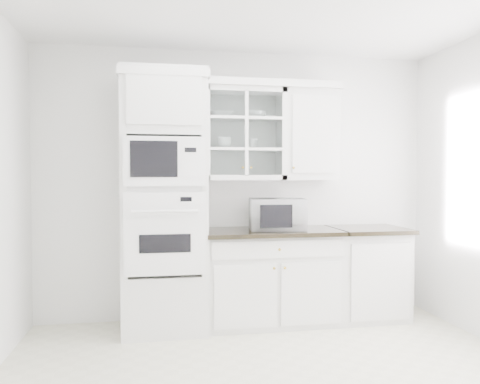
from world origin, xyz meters
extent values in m
cube|color=white|center=(0.00, 1.74, 1.35)|extent=(4.00, 0.02, 2.70)
cube|color=silver|center=(-0.75, 1.43, 1.20)|extent=(0.76, 0.65, 2.40)
cube|color=white|center=(-0.75, 1.09, 0.94)|extent=(0.70, 0.03, 0.72)
cube|color=black|center=(-0.75, 1.07, 0.86)|extent=(0.44, 0.01, 0.16)
cube|color=white|center=(-0.75, 1.09, 1.56)|extent=(0.70, 0.03, 0.43)
cube|color=black|center=(-0.84, 1.07, 1.58)|extent=(0.40, 0.01, 0.31)
cube|color=silver|center=(0.28, 1.45, 0.44)|extent=(1.30, 0.60, 0.88)
cube|color=black|center=(0.28, 1.42, 0.90)|extent=(1.32, 0.67, 0.04)
cube|color=silver|center=(1.28, 1.45, 0.44)|extent=(0.70, 0.60, 0.88)
cube|color=black|center=(1.28, 1.42, 0.90)|extent=(0.72, 0.67, 0.04)
cube|color=silver|center=(0.03, 1.58, 1.85)|extent=(0.80, 0.33, 0.90)
cube|color=silver|center=(0.03, 1.58, 1.70)|extent=(0.74, 0.29, 0.02)
cube|color=silver|center=(0.03, 1.58, 2.00)|extent=(0.74, 0.29, 0.02)
cube|color=silver|center=(0.71, 1.58, 1.85)|extent=(0.55, 0.33, 0.90)
cube|color=silver|center=(-0.07, 1.56, 2.33)|extent=(2.14, 0.38, 0.07)
imported|color=white|center=(0.33, 1.41, 1.07)|extent=(0.57, 0.50, 0.30)
imported|color=white|center=(-0.19, 1.60, 2.04)|extent=(0.26, 0.26, 0.06)
imported|color=white|center=(0.15, 1.58, 2.04)|extent=(0.27, 0.27, 0.07)
imported|color=white|center=(-0.16, 1.57, 1.76)|extent=(0.14, 0.14, 0.11)
imported|color=white|center=(0.12, 1.59, 1.76)|extent=(0.13, 0.13, 0.10)
camera|label=1|loc=(-0.82, -2.98, 1.44)|focal=35.00mm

